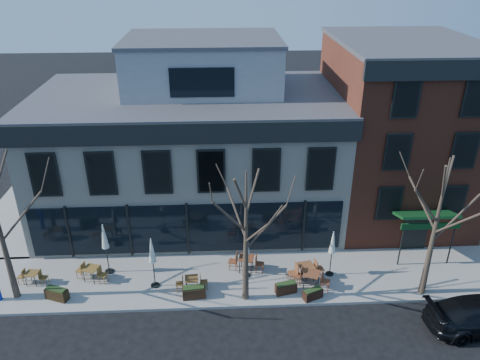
{
  "coord_description": "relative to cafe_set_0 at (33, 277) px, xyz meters",
  "views": [
    {
      "loc": [
        1.82,
        -22.26,
        15.87
      ],
      "look_at": [
        3.02,
        2.0,
        3.83
      ],
      "focal_mm": 35.0,
      "sensor_mm": 36.0,
      "label": 1
    }
  ],
  "objects": [
    {
      "name": "sidewalk_front",
      "position": [
        11.25,
        0.08,
        -0.51
      ],
      "size": [
        33.5,
        4.7,
        0.15
      ],
      "primitive_type": "cube",
      "color": "gray",
      "rests_on": "ground"
    },
    {
      "name": "cafe_set_4",
      "position": [
        14.43,
        -0.94,
        0.1
      ],
      "size": [
        2.0,
        1.24,
        1.04
      ],
      "color": "brown",
      "rests_on": "sidewalk_front"
    },
    {
      "name": "umbrella_4",
      "position": [
        15.63,
        -0.0,
        1.49
      ],
      "size": [
        0.44,
        0.44,
        2.73
      ],
      "color": "black",
      "rests_on": "sidewalk_front"
    },
    {
      "name": "umbrella_0",
      "position": [
        3.75,
        0.8,
        1.7
      ],
      "size": [
        0.48,
        0.48,
        3.01
      ],
      "color": "black",
      "rests_on": "sidewalk_front"
    },
    {
      "name": "corner_building",
      "position": [
        8.07,
        7.3,
        4.14
      ],
      "size": [
        18.39,
        10.39,
        11.1
      ],
      "color": "beige",
      "rests_on": "ground"
    },
    {
      "name": "tree_right",
      "position": [
        20.01,
        -1.67,
        3.44
      ],
      "size": [
        3.72,
        3.77,
        7.48
      ],
      "color": "#382B21",
      "rests_on": "sidewalk_front"
    },
    {
      "name": "planter_0",
      "position": [
        1.6,
        -1.27,
        -0.11
      ],
      "size": [
        1.23,
        0.84,
        0.64
      ],
      "color": "black",
      "rests_on": "sidewalk_front"
    },
    {
      "name": "cafe_set_3",
      "position": [
        11.17,
        0.57,
        0.1
      ],
      "size": [
        2.02,
        0.94,
        1.03
      ],
      "color": "brown",
      "rests_on": "sidewalk_front"
    },
    {
      "name": "cafe_set_2",
      "position": [
        8.29,
        -0.89,
        0.02
      ],
      "size": [
        1.68,
        0.7,
        0.87
      ],
      "color": "brown",
      "rests_on": "sidewalk_front"
    },
    {
      "name": "sidewalk_side",
      "position": [
        -3.25,
        8.23,
        -0.51
      ],
      "size": [
        4.5,
        12.0,
        0.15
      ],
      "primitive_type": "cube",
      "color": "gray",
      "rests_on": "ground"
    },
    {
      "name": "red_brick_building",
      "position": [
        21.0,
        7.21,
        5.06
      ],
      "size": [
        8.2,
        11.78,
        11.18
      ],
      "color": "brown",
      "rests_on": "ground"
    },
    {
      "name": "ground",
      "position": [
        8.0,
        2.23,
        -0.58
      ],
      "size": [
        120.0,
        120.0,
        0.0
      ],
      "primitive_type": "plane",
      "color": "black",
      "rests_on": "ground"
    },
    {
      "name": "planter_1",
      "position": [
        8.42,
        -1.49,
        -0.11
      ],
      "size": [
        1.19,
        0.59,
        0.64
      ],
      "color": "#301D10",
      "rests_on": "sidewalk_front"
    },
    {
      "name": "planter_2",
      "position": [
        13.07,
        -1.37,
        -0.13
      ],
      "size": [
        1.14,
        0.68,
        0.6
      ],
      "color": "black",
      "rests_on": "sidewalk_front"
    },
    {
      "name": "cafe_set_1",
      "position": [
        3.0,
        0.15,
        0.05
      ],
      "size": [
        1.83,
        1.03,
        0.94
      ],
      "color": "brown",
      "rests_on": "sidewalk_front"
    },
    {
      "name": "planter_3",
      "position": [
        14.35,
        -1.87,
        -0.15
      ],
      "size": [
        1.07,
        0.77,
        0.56
      ],
      "color": "black",
      "rests_on": "sidewalk_front"
    },
    {
      "name": "cafe_set_5",
      "position": [
        14.27,
        -0.32,
        0.11
      ],
      "size": [
        2.05,
        0.96,
        1.05
      ],
      "color": "brown",
      "rests_on": "sidewalk_front"
    },
    {
      "name": "umbrella_1",
      "position": [
        6.37,
        -0.5,
        1.63
      ],
      "size": [
        0.47,
        0.47,
        2.92
      ],
      "color": "black",
      "rests_on": "sidewalk_front"
    },
    {
      "name": "tree_mid",
      "position": [
        11.01,
        -1.67,
        3.21
      ],
      "size": [
        3.5,
        3.55,
        7.04
      ],
      "color": "#382B21",
      "rests_on": "sidewalk_front"
    },
    {
      "name": "umbrella_3",
      "position": [
        11.15,
        0.1,
        1.47
      ],
      "size": [
        0.43,
        0.43,
        2.7
      ],
      "color": "black",
      "rests_on": "sidewalk_front"
    },
    {
      "name": "cafe_set_0",
      "position": [
        0.0,
        0.0,
        0.0
      ],
      "size": [
        1.62,
        0.71,
        0.84
      ],
      "color": "brown",
      "rests_on": "sidewalk_front"
    }
  ]
}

